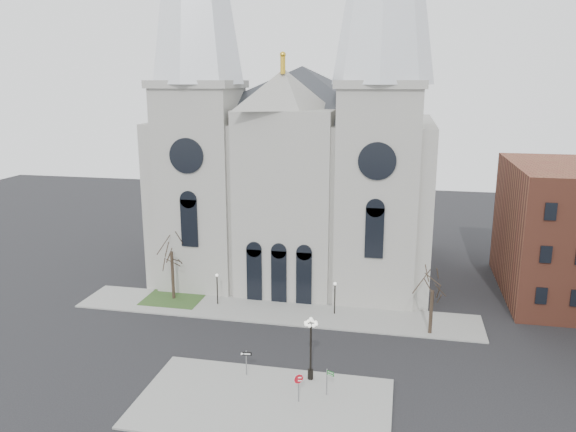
% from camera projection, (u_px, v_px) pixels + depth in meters
% --- Properties ---
extents(ground, '(160.00, 160.00, 0.00)m').
position_uv_depth(ground, '(243.00, 365.00, 45.23)').
color(ground, black).
rests_on(ground, ground).
extents(sidewalk_near, '(18.00, 10.00, 0.14)m').
position_uv_depth(sidewalk_near, '(263.00, 403.00, 39.85)').
color(sidewalk_near, gray).
rests_on(sidewalk_near, ground).
extents(sidewalk_far, '(40.00, 6.00, 0.14)m').
position_uv_depth(sidewalk_far, '(274.00, 311.00, 55.68)').
color(sidewalk_far, gray).
rests_on(sidewalk_far, ground).
extents(grass_patch, '(6.00, 5.00, 0.18)m').
position_uv_depth(grass_patch, '(174.00, 299.00, 58.81)').
color(grass_patch, '#2A471E').
rests_on(grass_patch, ground).
extents(cathedral, '(33.00, 26.66, 54.00)m').
position_uv_depth(cathedral, '(297.00, 116.00, 62.64)').
color(cathedral, '#A09E95').
rests_on(cathedral, ground).
extents(tree_left, '(3.20, 3.20, 7.50)m').
position_uv_depth(tree_left, '(171.00, 249.00, 57.52)').
color(tree_left, black).
rests_on(tree_left, ground).
extents(tree_right, '(3.20, 3.20, 6.00)m').
position_uv_depth(tree_right, '(433.00, 288.00, 49.76)').
color(tree_right, black).
rests_on(tree_right, ground).
extents(ped_lamp_left, '(0.32, 0.32, 3.26)m').
position_uv_depth(ped_lamp_left, '(217.00, 284.00, 56.82)').
color(ped_lamp_left, black).
rests_on(ped_lamp_left, sidewalk_far).
extents(ped_lamp_right, '(0.32, 0.32, 3.26)m').
position_uv_depth(ped_lamp_right, '(335.00, 293.00, 54.43)').
color(ped_lamp_right, black).
rests_on(ped_lamp_right, sidewalk_far).
extents(stop_sign, '(0.77, 0.20, 2.18)m').
position_uv_depth(stop_sign, '(299.00, 381.00, 39.52)').
color(stop_sign, slate).
rests_on(stop_sign, sidewalk_near).
extents(globe_lamp, '(1.20, 1.20, 5.07)m').
position_uv_depth(globe_lamp, '(311.00, 341.00, 42.17)').
color(globe_lamp, black).
rests_on(globe_lamp, sidewalk_near).
extents(one_way_sign, '(0.88, 0.14, 2.02)m').
position_uv_depth(one_way_sign, '(246.00, 358.00, 43.21)').
color(one_way_sign, slate).
rests_on(one_way_sign, sidewalk_near).
extents(street_name_sign, '(0.61, 0.31, 2.06)m').
position_uv_depth(street_name_sign, '(328.00, 380.00, 40.39)').
color(street_name_sign, slate).
rests_on(street_name_sign, sidewalk_near).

